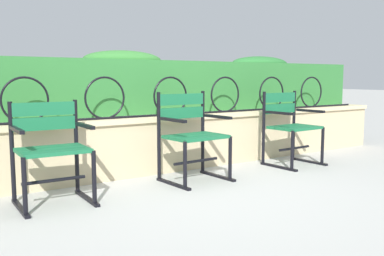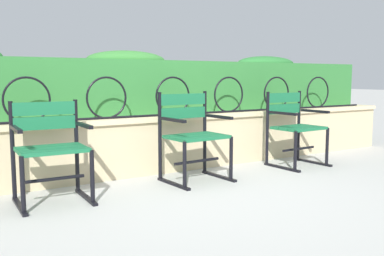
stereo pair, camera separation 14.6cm
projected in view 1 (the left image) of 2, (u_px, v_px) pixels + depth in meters
The scene contains 7 objects.
ground_plane at pixel (199, 189), 3.95m from camera, with size 60.00×60.00×0.00m, color #ADADA8.
stone_wall at pixel (151, 144), 4.64m from camera, with size 7.05×0.41×0.60m.
iron_arch_fence at pixel (141, 99), 4.44m from camera, with size 6.51×0.02×0.42m.
hedge_row at pixel (131, 84), 4.93m from camera, with size 6.90×0.54×0.73m.
park_chair_left at pixel (50, 147), 3.47m from camera, with size 0.58×0.54×0.82m.
park_chair_centre at pixel (191, 133), 4.25m from camera, with size 0.62×0.55×0.87m.
park_chair_right at pixel (290, 125), 5.03m from camera, with size 0.59×0.55×0.85m.
Camera 1 is at (-2.21, -3.16, 1.01)m, focal length 40.48 mm.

